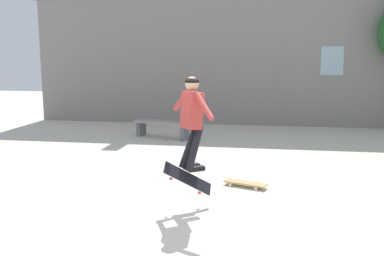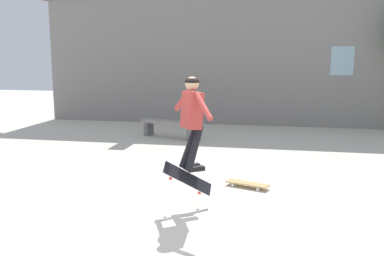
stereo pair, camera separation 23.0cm
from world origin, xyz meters
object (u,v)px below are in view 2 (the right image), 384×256
Objects in this scene: skateboard_resting at (248,183)px; skater at (192,115)px; park_bench at (169,126)px; skateboard_flipping at (188,179)px.

skater is at bearing 74.91° from skateboard_resting.
park_bench is 4.88m from skateboard_resting.
skateboard_flipping is 1.51m from skateboard_resting.
park_bench is 5.70m from skater.
skateboard_resting is (2.47, -4.20, -0.28)m from park_bench.
park_bench is at bearing -39.82° from skateboard_resting.
skater reaches higher than park_bench.
skater is 1.95m from skateboard_resting.
skater reaches higher than skateboard_flipping.
skater is (1.69, -5.34, 1.09)m from park_bench.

